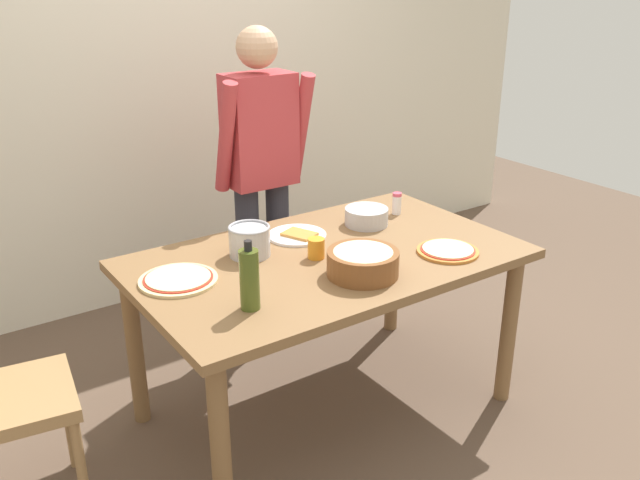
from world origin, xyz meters
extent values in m
plane|color=brown|center=(0.00, 0.00, 0.00)|extent=(8.00, 8.00, 0.00)
cube|color=silver|center=(0.00, 1.60, 1.30)|extent=(5.60, 0.10, 2.60)
cube|color=brown|center=(0.00, 0.00, 0.74)|extent=(1.60, 0.96, 0.04)
cylinder|color=brown|center=(-0.72, -0.40, 0.36)|extent=(0.07, 0.07, 0.72)
cylinder|color=brown|center=(0.72, -0.40, 0.36)|extent=(0.07, 0.07, 0.72)
cylinder|color=brown|center=(-0.72, 0.40, 0.36)|extent=(0.07, 0.07, 0.72)
cylinder|color=brown|center=(0.72, 0.40, 0.36)|extent=(0.07, 0.07, 0.72)
cylinder|color=#2D2D38|center=(0.04, 0.76, 0.42)|extent=(0.12, 0.12, 0.85)
cylinder|color=#2D2D38|center=(0.22, 0.76, 0.42)|extent=(0.12, 0.12, 0.85)
cube|color=#B7383D|center=(0.13, 0.76, 1.12)|extent=(0.34, 0.20, 0.55)
cylinder|color=#B7383D|center=(-0.08, 0.71, 1.12)|extent=(0.07, 0.21, 0.55)
cylinder|color=#B7383D|center=(0.34, 0.71, 1.12)|extent=(0.07, 0.21, 0.55)
sphere|color=tan|center=(0.13, 0.76, 1.52)|extent=(0.20, 0.20, 0.20)
cube|color=#A37A4C|center=(-1.25, 0.12, 0.47)|extent=(0.45, 0.45, 0.05)
cylinder|color=#A37A4C|center=(-1.11, -0.07, 0.23)|extent=(0.04, 0.04, 0.45)
cylinder|color=#A37A4C|center=(-1.06, 0.26, 0.23)|extent=(0.04, 0.04, 0.45)
cylinder|color=beige|center=(-0.61, 0.11, 0.77)|extent=(0.30, 0.30, 0.01)
cylinder|color=#B22D1E|center=(-0.61, 0.11, 0.77)|extent=(0.26, 0.26, 0.00)
cylinder|color=beige|center=(-0.61, 0.11, 0.78)|extent=(0.25, 0.25, 0.00)
cylinder|color=#C67A33|center=(0.43, -0.27, 0.77)|extent=(0.26, 0.26, 0.01)
cylinder|color=#B22D1E|center=(0.43, -0.27, 0.77)|extent=(0.23, 0.23, 0.00)
cylinder|color=beige|center=(0.43, -0.27, 0.78)|extent=(0.21, 0.21, 0.00)
cylinder|color=white|center=(0.01, 0.24, 0.77)|extent=(0.26, 0.26, 0.01)
cube|color=#CC8438|center=(0.01, 0.22, 0.78)|extent=(0.15, 0.17, 0.01)
cylinder|color=brown|center=(0.00, -0.24, 0.81)|extent=(0.28, 0.28, 0.10)
ellipsoid|color=beige|center=(0.00, -0.24, 0.85)|extent=(0.25, 0.25, 0.05)
cylinder|color=#B7B7BC|center=(0.36, 0.19, 0.80)|extent=(0.20, 0.20, 0.08)
cylinder|color=#47561E|center=(-0.49, -0.23, 0.87)|extent=(0.07, 0.07, 0.22)
cylinder|color=black|center=(-0.49, -0.23, 1.00)|extent=(0.03, 0.03, 0.04)
cylinder|color=#B7B7BC|center=(-0.26, 0.18, 0.82)|extent=(0.17, 0.17, 0.12)
torus|color=#A5A5AD|center=(-0.26, 0.18, 0.88)|extent=(0.17, 0.17, 0.01)
cylinder|color=orange|center=(-0.05, 0.00, 0.80)|extent=(0.07, 0.07, 0.08)
cylinder|color=white|center=(0.57, 0.22, 0.81)|extent=(0.04, 0.04, 0.09)
cylinder|color=#D84C66|center=(0.57, 0.22, 0.86)|extent=(0.04, 0.04, 0.02)
camera|label=1|loc=(-1.51, -2.13, 1.88)|focal=38.33mm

